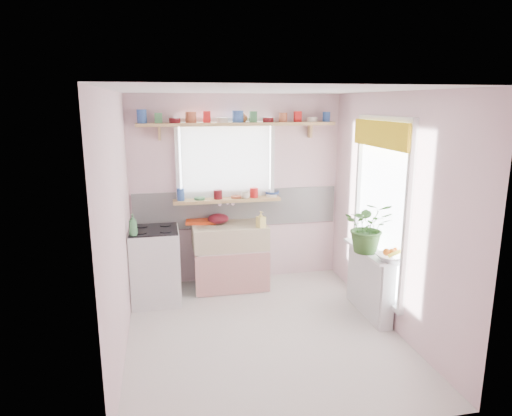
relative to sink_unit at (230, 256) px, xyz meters
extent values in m
plane|color=silver|center=(0.15, -1.29, -0.43)|extent=(3.20, 3.20, 0.00)
plane|color=white|center=(0.15, -1.29, 2.07)|extent=(3.20, 3.20, 0.00)
plane|color=silver|center=(0.15, 0.31, 0.82)|extent=(2.80, 0.00, 2.80)
plane|color=silver|center=(0.15, -2.89, 0.82)|extent=(2.80, 0.00, 2.80)
plane|color=silver|center=(-1.25, -1.29, 0.82)|extent=(0.00, 3.20, 3.20)
plane|color=silver|center=(1.55, -1.29, 0.82)|extent=(0.00, 3.20, 3.20)
cube|color=white|center=(0.15, 0.29, 0.57)|extent=(2.74, 0.03, 0.50)
cube|color=pink|center=(0.15, 0.29, 0.37)|extent=(2.74, 0.02, 0.12)
cube|color=white|center=(0.00, 0.30, 1.22)|extent=(1.20, 0.01, 1.00)
cube|color=white|center=(0.00, 0.24, 1.22)|extent=(1.15, 0.02, 0.95)
cube|color=white|center=(1.54, -1.09, 0.82)|extent=(0.01, 1.10, 1.90)
cube|color=gold|center=(1.46, -1.09, 1.63)|extent=(0.03, 1.20, 0.28)
cube|color=white|center=(0.00, 0.01, -0.16)|extent=(0.85, 0.55, 0.55)
cube|color=#CD443C|center=(0.00, -0.27, -0.16)|extent=(0.95, 0.02, 0.53)
cube|color=beige|center=(0.00, 0.01, 0.27)|extent=(0.95, 0.55, 0.30)
cylinder|color=silver|center=(0.00, 0.26, 0.67)|extent=(0.03, 0.22, 0.03)
cube|color=white|center=(-0.95, -0.24, 0.02)|extent=(0.58, 0.58, 0.90)
cube|color=black|center=(-0.95, -0.24, 0.47)|extent=(0.56, 0.56, 0.02)
cylinder|color=black|center=(-1.09, -0.38, 0.49)|extent=(0.14, 0.14, 0.01)
cylinder|color=black|center=(-0.81, -0.38, 0.49)|extent=(0.14, 0.14, 0.01)
cylinder|color=black|center=(-1.09, -0.10, 0.49)|extent=(0.14, 0.14, 0.01)
cylinder|color=black|center=(-0.81, -0.10, 0.49)|extent=(0.14, 0.14, 0.01)
cube|color=white|center=(1.45, -1.09, -0.06)|extent=(0.15, 0.90, 0.75)
cube|color=white|center=(1.42, -1.09, 0.33)|extent=(0.22, 0.95, 0.03)
cube|color=tan|center=(0.00, 0.19, 0.71)|extent=(1.40, 0.22, 0.04)
cube|color=tan|center=(0.15, 0.18, 1.69)|extent=(2.52, 0.24, 0.04)
cylinder|color=#3359A5|center=(-1.03, 0.18, 1.77)|extent=(0.11, 0.11, 0.12)
cylinder|color=#3F7F4C|center=(-0.83, 0.18, 1.77)|extent=(0.11, 0.11, 0.12)
cylinder|color=#590F14|center=(-0.64, 0.18, 1.74)|extent=(0.11, 0.11, 0.06)
cylinder|color=#A55133|center=(-0.44, 0.18, 1.77)|extent=(0.11, 0.11, 0.12)
cylinder|color=red|center=(-0.24, 0.18, 1.77)|extent=(0.11, 0.11, 0.12)
cylinder|color=silver|center=(-0.05, 0.18, 1.74)|extent=(0.11, 0.11, 0.06)
cylinder|color=#3359A5|center=(0.15, 0.18, 1.77)|extent=(0.11, 0.11, 0.12)
cylinder|color=#3F7F4C|center=(0.35, 0.18, 1.77)|extent=(0.11, 0.11, 0.12)
cylinder|color=#590F14|center=(0.54, 0.18, 1.74)|extent=(0.11, 0.11, 0.06)
cylinder|color=#A55133|center=(0.74, 0.18, 1.77)|extent=(0.11, 0.11, 0.12)
cylinder|color=red|center=(0.94, 0.18, 1.77)|extent=(0.11, 0.11, 0.12)
cylinder|color=silver|center=(1.13, 0.18, 1.74)|extent=(0.11, 0.11, 0.06)
cylinder|color=#3359A5|center=(1.33, 0.18, 1.77)|extent=(0.11, 0.11, 0.12)
cylinder|color=#3359A5|center=(-0.62, 0.19, 0.79)|extent=(0.11, 0.11, 0.12)
cylinder|color=#3F7F4C|center=(-0.37, 0.19, 0.79)|extent=(0.11, 0.11, 0.12)
cylinder|color=#590F14|center=(-0.12, 0.19, 0.76)|extent=(0.11, 0.11, 0.06)
cylinder|color=#A55133|center=(0.12, 0.19, 0.79)|extent=(0.11, 0.11, 0.12)
cylinder|color=red|center=(0.37, 0.19, 0.79)|extent=(0.11, 0.11, 0.12)
cylinder|color=silver|center=(0.62, 0.19, 0.76)|extent=(0.11, 0.11, 0.06)
cube|color=red|center=(-0.35, 0.21, 0.44)|extent=(0.42, 0.34, 0.04)
ellipsoid|color=#510D18|center=(-0.13, 0.12, 0.48)|extent=(0.34, 0.34, 0.13)
imported|color=#345E25|center=(1.36, -1.17, 0.63)|extent=(0.65, 0.61, 0.58)
imported|color=silver|center=(1.48, -1.49, 0.38)|extent=(0.37, 0.37, 0.07)
imported|color=#2B6B2D|center=(1.36, -0.87, 0.45)|extent=(0.12, 0.09, 0.21)
imported|color=#E6D266|center=(0.37, -0.19, 0.52)|extent=(0.13, 0.13, 0.21)
imported|color=#ECE7CC|center=(0.23, 0.13, 0.77)|extent=(0.12, 0.12, 0.09)
imported|color=#2D4D92|center=(0.62, 0.25, 0.76)|extent=(0.24, 0.24, 0.06)
imported|color=#9A562F|center=(0.22, 0.24, 1.78)|extent=(0.14, 0.14, 0.14)
imported|color=#438751|center=(-1.17, -0.46, 0.61)|extent=(0.11, 0.11, 0.25)
sphere|color=orange|center=(1.48, -1.49, 0.44)|extent=(0.08, 0.08, 0.08)
sphere|color=orange|center=(1.54, -1.46, 0.44)|extent=(0.08, 0.08, 0.08)
sphere|color=orange|center=(1.43, -1.47, 0.44)|extent=(0.08, 0.08, 0.08)
cylinder|color=yellow|center=(1.50, -1.54, 0.45)|extent=(0.18, 0.04, 0.10)
camera|label=1|loc=(-0.82, -5.61, 1.96)|focal=32.00mm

